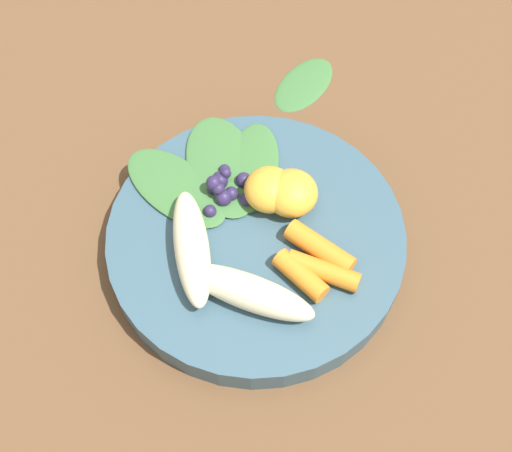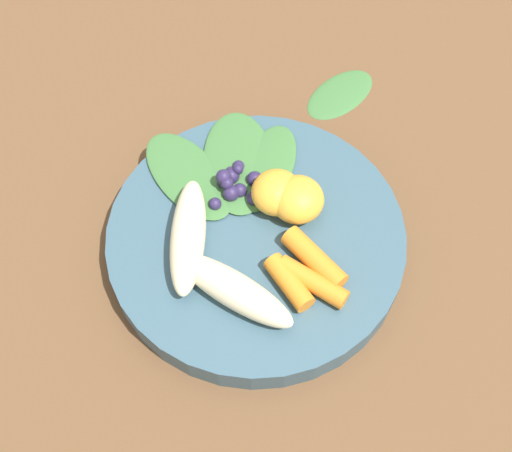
{
  "view_description": "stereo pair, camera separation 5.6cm",
  "coord_description": "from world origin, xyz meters",
  "px_view_note": "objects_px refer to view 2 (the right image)",
  "views": [
    {
      "loc": [
        -0.21,
        0.2,
        0.52
      ],
      "look_at": [
        0.0,
        0.0,
        0.04
      ],
      "focal_mm": 46.58,
      "sensor_mm": 36.0,
      "label": 1
    },
    {
      "loc": [
        -0.24,
        0.15,
        0.52
      ],
      "look_at": [
        0.0,
        0.0,
        0.04
      ],
      "focal_mm": 46.58,
      "sensor_mm": 36.0,
      "label": 2
    }
  ],
  "objects_px": {
    "orange_segment_near": "(277,192)",
    "banana_peeled_left": "(234,290)",
    "bowl": "(256,240)",
    "kale_leaf_stray": "(340,93)",
    "banana_peeled_right": "(188,236)"
  },
  "relations": [
    {
      "from": "kale_leaf_stray",
      "to": "banana_peeled_right",
      "type": "bearing_deg",
      "value": -170.35
    },
    {
      "from": "bowl",
      "to": "banana_peeled_left",
      "type": "xyz_separation_m",
      "value": [
        -0.04,
        0.05,
        0.03
      ]
    },
    {
      "from": "orange_segment_near",
      "to": "kale_leaf_stray",
      "type": "distance_m",
      "value": 0.17
    },
    {
      "from": "banana_peeled_left",
      "to": "banana_peeled_right",
      "type": "relative_size",
      "value": 1.0
    },
    {
      "from": "bowl",
      "to": "orange_segment_near",
      "type": "height_order",
      "value": "orange_segment_near"
    },
    {
      "from": "banana_peeled_right",
      "to": "orange_segment_near",
      "type": "height_order",
      "value": "orange_segment_near"
    },
    {
      "from": "orange_segment_near",
      "to": "banana_peeled_left",
      "type": "bearing_deg",
      "value": 126.62
    },
    {
      "from": "orange_segment_near",
      "to": "kale_leaf_stray",
      "type": "bearing_deg",
      "value": -56.61
    },
    {
      "from": "kale_leaf_stray",
      "to": "banana_peeled_left",
      "type": "bearing_deg",
      "value": -157.14
    },
    {
      "from": "banana_peeled_right",
      "to": "kale_leaf_stray",
      "type": "height_order",
      "value": "banana_peeled_right"
    },
    {
      "from": "bowl",
      "to": "orange_segment_near",
      "type": "xyz_separation_m",
      "value": [
        0.02,
        -0.03,
        0.03
      ]
    },
    {
      "from": "banana_peeled_left",
      "to": "banana_peeled_right",
      "type": "bearing_deg",
      "value": 161.55
    },
    {
      "from": "bowl",
      "to": "banana_peeled_right",
      "type": "bearing_deg",
      "value": 70.33
    },
    {
      "from": "orange_segment_near",
      "to": "kale_leaf_stray",
      "type": "relative_size",
      "value": 0.52
    },
    {
      "from": "banana_peeled_left",
      "to": "orange_segment_near",
      "type": "xyz_separation_m",
      "value": [
        0.06,
        -0.08,
        0.0
      ]
    }
  ]
}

